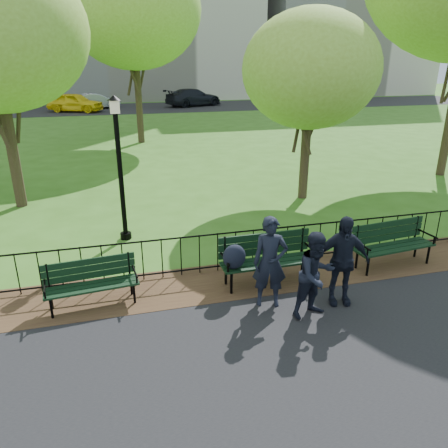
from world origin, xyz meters
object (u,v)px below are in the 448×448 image
object	(u,v)px
tree_near_e	(311,70)
tree_far_c	(133,9)
lamppost	(120,165)
person_left	(270,262)
park_bench_main	(253,255)
person_right	(342,261)
park_bench_right_a	(392,239)
sedan_dark	(193,97)
park_bench_left_a	(91,278)
sedan_silver	(95,101)
taxi	(75,102)
person_mid	(316,275)

from	to	relation	value
tree_near_e	tree_far_c	xyz separation A→B (m)	(-4.33, 11.44, 2.56)
lamppost	person_left	world-z (taller)	lamppost
park_bench_main	person_right	bearing A→B (deg)	-37.84
park_bench_right_a	tree_near_e	bearing A→B (deg)	81.51
tree_near_e	tree_far_c	world-z (taller)	tree_far_c
park_bench_main	sedan_dark	xyz separation A→B (m)	(5.52, 34.12, 0.11)
park_bench_left_a	sedan_dark	distance (m)	35.10
park_bench_right_a	sedan_silver	size ratio (longest dim) A/B	0.47
tree_near_e	park_bench_main	bearing A→B (deg)	-123.65
sedan_dark	sedan_silver	bearing A→B (deg)	67.54
park_bench_left_a	tree_near_e	size ratio (longest dim) A/B	0.30
park_bench_left_a	park_bench_right_a	size ratio (longest dim) A/B	0.89
taxi	sedan_silver	bearing A→B (deg)	-14.33
park_bench_right_a	person_left	world-z (taller)	person_left
person_right	park_bench_left_a	bearing A→B (deg)	178.95
lamppost	sedan_silver	bearing A→B (deg)	91.80
taxi	sedan_silver	distance (m)	2.56
person_left	person_right	distance (m)	1.33
lamppost	taxi	distance (m)	29.07
tree_near_e	taxi	world-z (taller)	tree_near_e
park_bench_left_a	person_right	world-z (taller)	person_right
person_mid	taxi	xyz separation A→B (m)	(-5.67, 33.45, -0.02)
park_bench_right_a	tree_near_e	distance (m)	6.16
park_bench_left_a	lamppost	bearing A→B (deg)	70.30
tree_near_e	person_mid	distance (m)	7.84
park_bench_main	sedan_silver	world-z (taller)	sedan_silver
park_bench_main	person_left	xyz separation A→B (m)	(0.07, -0.76, 0.19)
park_bench_left_a	sedan_dark	size ratio (longest dim) A/B	0.32
person_left	taxi	world-z (taller)	person_left
tree_near_e	person_left	distance (m)	7.62
person_mid	sedan_silver	distance (m)	35.67
tree_far_c	person_mid	world-z (taller)	tree_far_c
lamppost	tree_far_c	bearing A→B (deg)	83.46
person_mid	sedan_dark	bearing A→B (deg)	68.26
tree_far_c	sedan_silver	world-z (taller)	tree_far_c
park_bench_left_a	sedan_silver	bearing A→B (deg)	84.60
tree_near_e	person_mid	bearing A→B (deg)	-112.91
park_bench_left_a	sedan_silver	size ratio (longest dim) A/B	0.42
taxi	sedan_silver	size ratio (longest dim) A/B	1.12
person_left	person_mid	bearing A→B (deg)	-23.36
park_bench_right_a	person_left	distance (m)	3.35
person_right	person_left	bearing A→B (deg)	-178.73
person_right	sedan_dark	bearing A→B (deg)	96.40
lamppost	person_left	size ratio (longest dim) A/B	2.06
park_bench_left_a	park_bench_right_a	distance (m)	6.42
park_bench_left_a	person_left	bearing A→B (deg)	-20.86
tree_far_c	sedan_dark	xyz separation A→B (m)	(6.34, 17.41, -5.77)
taxi	park_bench_left_a	bearing A→B (deg)	-152.12
park_bench_right_a	tree_far_c	world-z (taller)	tree_far_c
park_bench_left_a	lamppost	distance (m)	3.48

